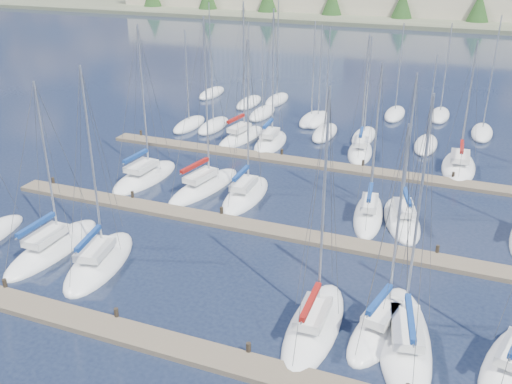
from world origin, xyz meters
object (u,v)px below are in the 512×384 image
at_px(sailboat_o, 270,142).
at_px(sailboat_p, 360,152).
at_px(sailboat_i, 204,186).
at_px(sailboat_h, 145,177).
at_px(sailboat_k, 368,214).
at_px(sailboat_n, 241,137).
at_px(sailboat_c, 100,262).
at_px(sailboat_d, 314,326).
at_px(sailboat_l, 402,219).
at_px(sailboat_e, 382,326).
at_px(sailboat_b, 53,248).
at_px(sailboat_q, 458,167).
at_px(sailboat_j, 246,195).
at_px(sailboat_f, 404,340).

height_order(sailboat_o, sailboat_p, sailboat_o).
distance_m(sailboat_o, sailboat_i, 12.89).
distance_m(sailboat_h, sailboat_o, 14.71).
bearing_deg(sailboat_k, sailboat_n, 133.21).
bearing_deg(sailboat_c, sailboat_o, 74.39).
height_order(sailboat_d, sailboat_k, sailboat_d).
height_order(sailboat_d, sailboat_i, sailboat_i).
bearing_deg(sailboat_i, sailboat_l, 9.76).
bearing_deg(sailboat_e, sailboat_i, 154.39).
xyz_separation_m(sailboat_d, sailboat_l, (2.53, 14.92, -0.00)).
relative_size(sailboat_b, sailboat_n, 0.84).
relative_size(sailboat_e, sailboat_i, 0.83).
bearing_deg(sailboat_h, sailboat_b, -82.50).
bearing_deg(sailboat_d, sailboat_c, 173.61).
bearing_deg(sailboat_q, sailboat_n, 176.57).
bearing_deg(sailboat_d, sailboat_e, 19.68).
bearing_deg(sailboat_j, sailboat_k, -1.07).
relative_size(sailboat_k, sailboat_q, 1.01).
bearing_deg(sailboat_q, sailboat_o, 177.74).
height_order(sailboat_b, sailboat_o, sailboat_o).
distance_m(sailboat_d, sailboat_l, 15.14).
relative_size(sailboat_d, sailboat_p, 1.16).
bearing_deg(sailboat_l, sailboat_j, 164.73).
bearing_deg(sailboat_b, sailboat_n, 83.76).
relative_size(sailboat_d, sailboat_l, 1.18).
relative_size(sailboat_n, sailboat_l, 1.23).
bearing_deg(sailboat_j, sailboat_l, -0.76).
bearing_deg(sailboat_p, sailboat_i, -136.17).
xyz_separation_m(sailboat_d, sailboat_f, (4.78, 0.65, -0.01)).
bearing_deg(sailboat_o, sailboat_n, 168.83).
bearing_deg(sailboat_h, sailboat_f, -26.17).
bearing_deg(sailboat_e, sailboat_q, 97.05).
height_order(sailboat_k, sailboat_h, sailboat_h).
xyz_separation_m(sailboat_n, sailboat_j, (6.16, -13.54, -0.02)).
distance_m(sailboat_c, sailboat_n, 26.96).
height_order(sailboat_e, sailboat_h, sailboat_h).
bearing_deg(sailboat_l, sailboat_e, -102.17).
height_order(sailboat_n, sailboat_i, sailboat_i).
distance_m(sailboat_q, sailboat_l, 13.39).
height_order(sailboat_c, sailboat_q, sailboat_c).
bearing_deg(sailboat_b, sailboat_c, -5.07).
distance_m(sailboat_f, sailboat_q, 27.28).
bearing_deg(sailboat_d, sailboat_l, 78.92).
relative_size(sailboat_h, sailboat_p, 1.15).
height_order(sailboat_b, sailboat_p, sailboat_b).
height_order(sailboat_j, sailboat_q, sailboat_j).
height_order(sailboat_k, sailboat_i, sailboat_i).
relative_size(sailboat_h, sailboat_o, 0.98).
height_order(sailboat_c, sailboat_k, sailboat_c).
relative_size(sailboat_d, sailboat_b, 1.14).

